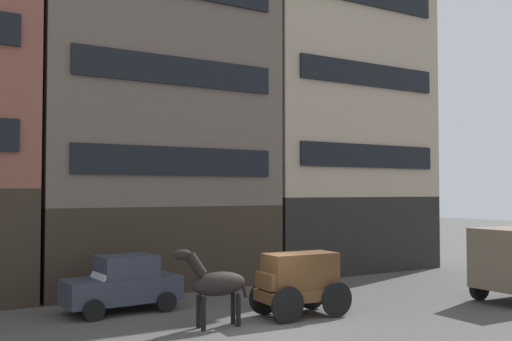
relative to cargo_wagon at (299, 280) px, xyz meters
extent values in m
plane|color=#4C4947|center=(-1.51, -0.94, -1.15)|extent=(120.00, 120.00, 0.00)
cube|color=#33281E|center=(-1.69, 8.31, 0.52)|extent=(9.77, 5.17, 3.34)
cube|color=#66564C|center=(-1.69, 8.31, 7.47)|extent=(9.77, 5.17, 10.56)
cube|color=black|center=(-1.69, 5.67, 3.95)|extent=(8.20, 0.12, 1.10)
cube|color=black|center=(-1.69, 5.67, 7.47)|extent=(8.20, 0.12, 1.10)
cube|color=black|center=(8.14, 8.31, 0.68)|extent=(9.59, 5.17, 3.66)
cube|color=tan|center=(8.14, 8.31, 8.35)|extent=(9.59, 5.17, 11.68)
cube|color=black|center=(8.14, 5.67, 4.46)|extent=(8.06, 0.12, 1.10)
cube|color=black|center=(8.14, 5.67, 8.35)|extent=(8.06, 0.12, 1.10)
cube|color=brown|center=(0.05, 0.00, -0.45)|extent=(2.76, 1.43, 0.36)
cube|color=brown|center=(0.05, 0.00, 0.28)|extent=(2.35, 1.22, 1.10)
cube|color=brown|center=(-1.09, 0.05, 0.03)|extent=(0.45, 1.06, 0.50)
cylinder|color=black|center=(-0.88, -0.67, -0.60)|extent=(1.10, 0.13, 1.10)
cylinder|color=black|center=(-0.81, 0.75, -0.60)|extent=(1.10, 0.13, 1.10)
cylinder|color=black|center=(0.91, -0.76, -0.60)|extent=(1.10, 0.13, 1.10)
cylinder|color=black|center=(0.99, 0.66, -0.60)|extent=(1.10, 0.13, 1.10)
ellipsoid|color=black|center=(-2.85, 0.00, 0.10)|extent=(1.73, 0.68, 0.70)
cylinder|color=black|center=(-3.57, 0.03, 0.70)|extent=(0.68, 0.35, 0.76)
ellipsoid|color=black|center=(-3.97, 0.05, 1.00)|extent=(0.57, 0.27, 0.30)
cylinder|color=black|center=(-2.04, -0.04, -0.05)|extent=(0.27, 0.11, 0.65)
cylinder|color=black|center=(-3.41, -0.15, -0.67)|extent=(0.14, 0.14, 0.95)
cylinder|color=black|center=(-3.39, 0.20, -0.67)|extent=(0.14, 0.14, 0.95)
cylinder|color=black|center=(-2.31, -0.21, -0.67)|extent=(0.14, 0.14, 0.95)
cylinder|color=black|center=(-2.29, 0.15, -0.67)|extent=(0.14, 0.14, 0.95)
cylinder|color=black|center=(7.20, -1.12, -0.73)|extent=(0.85, 0.24, 0.84)
cube|color=#333847|center=(-4.59, 3.52, -0.42)|extent=(3.78, 1.79, 0.80)
cube|color=#333847|center=(-4.44, 3.52, 0.33)|extent=(1.87, 1.53, 0.70)
cube|color=silver|center=(-5.29, 3.48, 0.20)|extent=(0.40, 1.33, 0.56)
cylinder|color=black|center=(-5.74, 2.61, -0.82)|extent=(0.67, 0.21, 0.66)
cylinder|color=black|center=(-5.83, 4.29, -0.82)|extent=(0.67, 0.21, 0.66)
cylinder|color=black|center=(-3.34, 2.74, -0.82)|extent=(0.67, 0.21, 0.66)
cylinder|color=black|center=(-3.43, 4.42, -0.82)|extent=(0.67, 0.21, 0.66)
camera|label=1|loc=(-10.59, -14.99, 2.78)|focal=40.50mm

